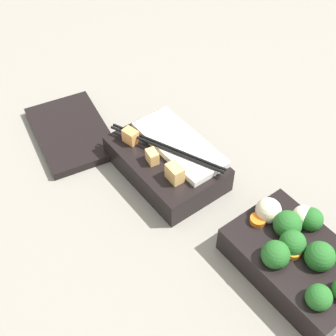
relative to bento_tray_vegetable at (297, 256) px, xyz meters
name	(u,v)px	position (x,y,z in m)	size (l,w,h in m)	color
ground_plane	(226,214)	(0.14, 0.01, -0.03)	(3.00, 3.00, 0.00)	gray
bento_tray_vegetable	(297,256)	(0.00, 0.00, 0.00)	(0.20, 0.14, 0.08)	black
bento_tray_rice	(167,161)	(0.27, 0.03, -0.01)	(0.21, 0.13, 0.08)	black
bento_lid	(71,132)	(0.46, 0.12, -0.03)	(0.20, 0.13, 0.02)	black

